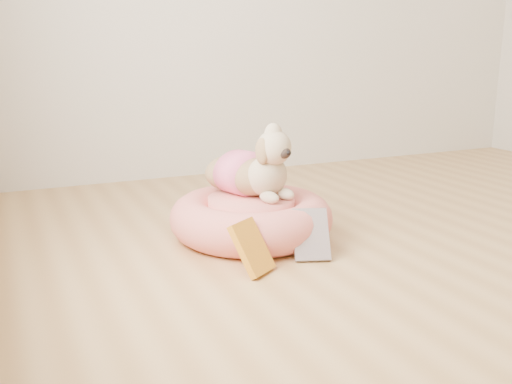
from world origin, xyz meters
name	(u,v)px	position (x,y,z in m)	size (l,w,h in m)	color
pet_bed	(251,218)	(-0.82, 0.92, 0.09)	(0.70, 0.70, 0.18)	#F35F69
dog	(253,158)	(-0.80, 0.95, 0.35)	(0.31, 0.45, 0.33)	brown
book_yellow	(252,248)	(-0.98, 0.55, 0.10)	(0.14, 0.03, 0.21)	yellow
book_white	(311,235)	(-0.71, 0.60, 0.09)	(0.14, 0.02, 0.21)	silver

